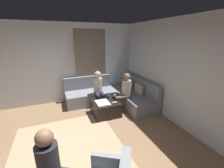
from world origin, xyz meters
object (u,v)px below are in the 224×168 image
Objects in this scene: sectional_couch at (114,95)px; person_on_armchair at (56,167)px; coffee_mug at (108,96)px; person_on_couch_back at (123,91)px; ottoman at (105,108)px; game_remote at (115,102)px; person_on_couch_side at (99,88)px.

sectional_couch is 2.16× the size of person_on_armchair.
person_on_couch_back reaches higher than coffee_mug.
coffee_mug is at bearing 68.83° from person_on_couch_back.
ottoman is 0.36m from game_remote.
person_on_couch_side is (-0.73, -0.24, 0.23)m from game_remote.
game_remote is at bearing 108.51° from person_on_couch_side.
person_on_couch_back is at bearing 4.89° from sectional_couch.
game_remote is at bearing 171.22° from person_on_armchair.
game_remote is at bearing -21.23° from sectional_couch.
game_remote is 2.54m from person_on_armchair.
ottoman is 0.76m from person_on_couch_back.
game_remote is 0.12× the size of person_on_couch_side.
sectional_couch is 2.12× the size of person_on_couch_back.
person_on_couch_back is at bearing 68.83° from coffee_mug.
sectional_couch is 3.36× the size of ottoman.
ottoman is at bearing 92.46° from person_on_couch_side.
person_on_armchair reaches higher than sectional_couch.
person_on_armchair is (2.10, -1.43, 0.43)m from ottoman.
game_remote is at bearing 5.71° from coffee_mug.
person_on_armchair is (2.15, -2.05, -0.01)m from person_on_couch_back.
game_remote is 0.13× the size of person_on_armchair.
person_on_couch_back reaches higher than game_remote.
person_on_couch_back reaches higher than ottoman.
person_on_couch_back is 0.81m from person_on_couch_side.
person_on_couch_side is at bearing -148.12° from coffee_mug.
sectional_couch is 0.90m from ottoman.
sectional_couch reaches higher than ottoman.
sectional_couch is 17.00× the size of game_remote.
person_on_couch_back is (-0.23, 0.39, 0.23)m from game_remote.
person_on_armchair is at bearing 136.45° from person_on_couch_back.
person_on_couch_back is 2.97m from person_on_armchair.
person_on_couch_back and person_on_couch_side have the same top height.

